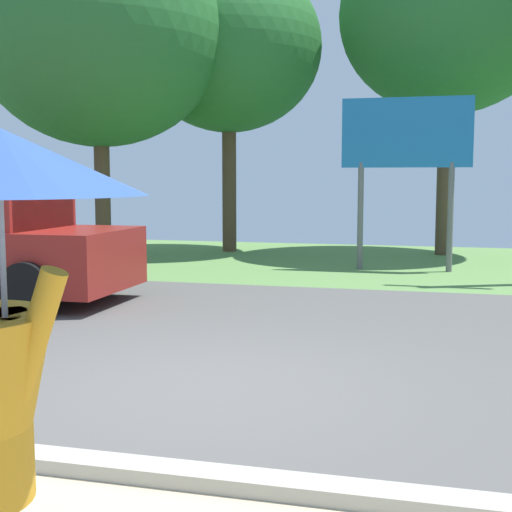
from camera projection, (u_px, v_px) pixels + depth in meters
name	position (u px, v px, depth m)	size (l,w,h in m)	color
ground_plane	(274.00, 326.00, 9.34)	(40.00, 22.00, 0.20)	#565451
roadside_billboard	(406.00, 145.00, 14.26)	(2.60, 0.12, 3.50)	slate
tree_left_far	(229.00, 48.00, 17.72)	(4.67, 4.67, 7.28)	brown
tree_right_mid	(449.00, 14.00, 16.84)	(5.23, 5.23, 8.16)	brown
tree_right_far	(99.00, 32.00, 16.03)	(5.68, 5.68, 7.76)	brown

